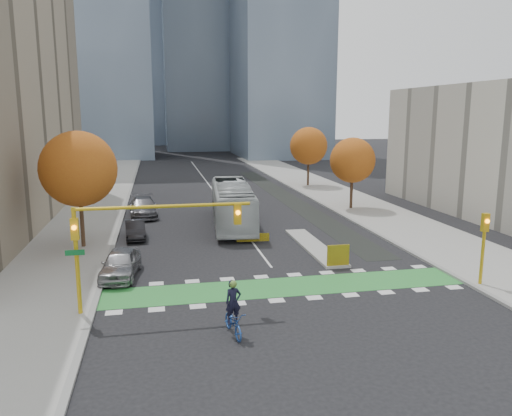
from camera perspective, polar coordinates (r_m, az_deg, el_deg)
name	(u,v)px	position (r m, az deg, el deg)	size (l,w,h in m)	color
ground	(293,296)	(26.41, 4.30, -10.04)	(300.00, 300.00, 0.00)	black
sidewalk_west	(78,224)	(45.24, -19.65, -1.72)	(7.00, 120.00, 0.15)	gray
sidewalk_east	(373,212)	(49.10, 13.27, -0.43)	(7.00, 120.00, 0.15)	gray
curb_west	(121,222)	(44.85, -15.23, -1.57)	(0.30, 120.00, 0.16)	gray
curb_east	(339,213)	(47.76, 9.44, -0.59)	(0.30, 120.00, 0.16)	gray
bike_crossing	(286,287)	(27.77, 3.46, -8.96)	(20.00, 3.00, 0.01)	#2B8535
centre_line	(211,187)	(64.79, -5.22, 2.43)	(0.15, 70.00, 0.01)	silver
bike_lane_paint	(286,198)	(56.39, 3.48, 1.20)	(2.50, 50.00, 0.01)	black
median_island	(314,246)	(35.70, 6.63, -4.38)	(1.60, 10.00, 0.16)	gray
hazard_board	(338,255)	(31.15, 9.37, -5.35)	(1.40, 0.12, 1.30)	yellow
tower_ne	(279,15)	(113.88, 2.65, 21.21)	(18.00, 24.00, 60.00)	#47566B
tower_far	(160,11)	(166.62, -10.91, 21.20)	(26.00, 26.00, 80.00)	#47566B
tree_west	(79,169)	(36.34, -19.62, 4.22)	(5.20, 5.20, 8.22)	#332114
tree_east_near	(352,160)	(49.65, 10.97, 5.38)	(4.40, 4.40, 7.08)	#332114
tree_east_far	(309,146)	(64.82, 6.03, 7.07)	(4.80, 4.80, 7.65)	#332114
traffic_signal_west	(133,230)	(23.88, -13.89, -2.47)	(8.53, 0.56, 5.20)	#BF9914
traffic_signal_east	(484,238)	(29.69, 24.61, -3.14)	(0.35, 0.43, 4.10)	#BF9914
cyclist	(233,317)	(21.80, -2.60, -12.34)	(1.07, 2.22, 2.46)	#1F4491
bus	(232,204)	(42.17, -2.72, 0.47)	(3.08, 13.18, 3.67)	#B7BEC0
parked_car_a	(121,263)	(30.09, -15.22, -6.14)	(1.93, 4.79, 1.63)	gray
parked_car_b	(135,230)	(38.99, -13.63, -2.42)	(1.43, 4.09, 1.35)	black
parked_car_c	(143,207)	(47.11, -12.76, 0.10)	(2.42, 5.94, 1.72)	#535358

